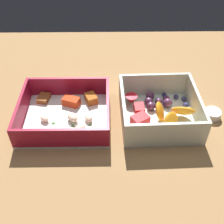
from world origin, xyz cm
name	(u,v)px	position (x,y,z in cm)	size (l,w,h in cm)	color
table_surface	(115,125)	(0.00, 0.00, 1.00)	(80.00, 80.00, 2.00)	#9E7547
pasta_container	(66,114)	(-10.13, 1.00, 3.54)	(18.16, 16.10, 5.04)	white
fruit_bowl	(159,111)	(9.05, 1.09, 4.08)	(15.99, 16.13, 6.03)	silver
paper_cup_liner	(212,114)	(20.42, 1.33, 2.81)	(3.48, 3.48, 1.61)	white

